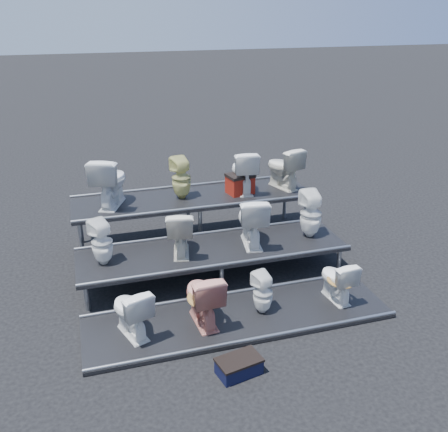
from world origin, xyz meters
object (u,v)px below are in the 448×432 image
object	(u,v)px
step_stool	(239,367)
toilet_4	(102,242)
toilet_2	(263,293)
toilet_9	(181,178)
toilet_7	(311,214)
toilet_5	(180,232)
red_crate	(240,185)
toilet_6	(251,220)
toilet_8	(110,181)
toilet_0	(131,311)
toilet_10	(243,171)
toilet_3	(337,280)
toilet_11	(283,167)
toilet_1	(203,297)

from	to	relation	value
step_stool	toilet_4	bearing A→B (deg)	108.01
toilet_2	toilet_9	world-z (taller)	toilet_9
toilet_7	step_stool	world-z (taller)	toilet_7
toilet_5	step_stool	xyz separation A→B (m)	(0.18, -2.34, -0.73)
red_crate	toilet_6	bearing A→B (deg)	-111.21
toilet_7	toilet_6	bearing A→B (deg)	1.19
toilet_8	toilet_6	bearing A→B (deg)	170.71
toilet_0	toilet_10	xyz separation A→B (m)	(2.38, 2.60, 0.84)
toilet_2	toilet_4	size ratio (longest dim) A/B	0.88
toilet_4	red_crate	world-z (taller)	red_crate
red_crate	toilet_7	bearing A→B (deg)	-67.65
toilet_5	toilet_9	xyz separation A→B (m)	(0.31, 1.30, 0.40)
toilet_6	toilet_10	bearing A→B (deg)	-93.47
toilet_0	red_crate	world-z (taller)	red_crate
toilet_2	toilet_5	world-z (taller)	toilet_5
toilet_9	toilet_10	distance (m)	1.13
toilet_3	toilet_5	distance (m)	2.42
toilet_3	toilet_8	world-z (taller)	toilet_8
toilet_5	toilet_6	distance (m)	1.15
toilet_0	toilet_10	bearing A→B (deg)	-151.02
toilet_3	toilet_5	xyz separation A→B (m)	(-2.00, 1.30, 0.44)
toilet_7	toilet_8	distance (m)	3.37
toilet_7	toilet_11	distance (m)	1.36
toilet_4	toilet_7	bearing A→B (deg)	155.23
toilet_4	toilet_8	size ratio (longest dim) A/B	0.80
toilet_0	red_crate	xyz separation A→B (m)	(2.29, 2.53, 0.61)
toilet_3	toilet_5	size ratio (longest dim) A/B	0.88
toilet_6	toilet_9	distance (m)	1.59
toilet_11	step_stool	bearing A→B (deg)	43.17
toilet_5	toilet_3	bearing A→B (deg)	158.64
toilet_9	red_crate	world-z (taller)	toilet_9
toilet_3	step_stool	distance (m)	2.11
step_stool	toilet_10	bearing A→B (deg)	59.02
toilet_2	toilet_11	world-z (taller)	toilet_11
red_crate	toilet_5	bearing A→B (deg)	-149.35
toilet_0	toilet_1	size ratio (longest dim) A/B	0.90
toilet_1	toilet_9	size ratio (longest dim) A/B	1.05
toilet_6	toilet_9	world-z (taller)	toilet_9
toilet_4	toilet_8	xyz separation A→B (m)	(0.26, 1.30, 0.48)
toilet_10	step_stool	bearing A→B (deg)	76.91
toilet_1	toilet_11	xyz separation A→B (m)	(2.21, 2.60, 0.80)
toilet_7	toilet_1	bearing A→B (deg)	32.20
toilet_0	toilet_7	size ratio (longest dim) A/B	0.90
toilet_5	toilet_8	world-z (taller)	toilet_8
toilet_0	toilet_10	size ratio (longest dim) A/B	0.90
toilet_0	toilet_2	size ratio (longest dim) A/B	1.16
toilet_6	toilet_8	size ratio (longest dim) A/B	0.95
toilet_2	toilet_7	distance (m)	1.91
toilet_4	toilet_9	world-z (taller)	toilet_9
toilet_6	toilet_11	bearing A→B (deg)	-120.21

